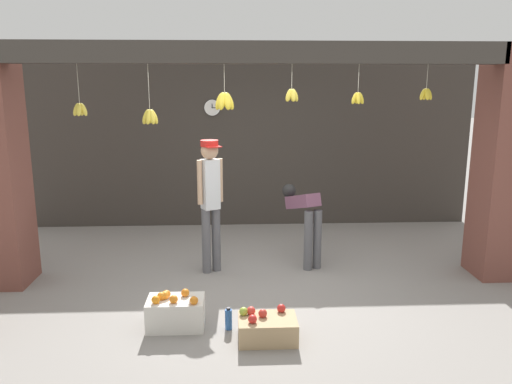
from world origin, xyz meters
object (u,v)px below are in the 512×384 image
object	(u,v)px
shopkeeper	(210,195)
water_bottle	(229,319)
fruit_crate_apples	(267,328)
wall_clock	(212,108)
worker_stooping	(305,215)
fruit_crate_oranges	(176,312)

from	to	relation	value
shopkeeper	water_bottle	size ratio (longest dim) A/B	7.49
fruit_crate_apples	wall_clock	bearing A→B (deg)	99.07
worker_stooping	fruit_crate_apples	distance (m)	2.19
wall_clock	water_bottle	bearing A→B (deg)	-85.87
fruit_crate_oranges	worker_stooping	bearing A→B (deg)	48.63
worker_stooping	water_bottle	world-z (taller)	worker_stooping
shopkeeper	worker_stooping	bearing A→B (deg)	162.89
worker_stooping	wall_clock	bearing A→B (deg)	99.46
fruit_crate_apples	water_bottle	size ratio (longest dim) A/B	2.42
worker_stooping	wall_clock	distance (m)	2.67
wall_clock	shopkeeper	bearing A→B (deg)	-88.86
water_bottle	wall_clock	world-z (taller)	wall_clock
worker_stooping	fruit_crate_apples	world-z (taller)	worker_stooping
fruit_crate_oranges	fruit_crate_apples	size ratio (longest dim) A/B	1.02
worker_stooping	fruit_crate_apples	size ratio (longest dim) A/B	1.85
fruit_crate_oranges	water_bottle	world-z (taller)	fruit_crate_oranges
fruit_crate_oranges	water_bottle	bearing A→B (deg)	-7.19
shopkeeper	wall_clock	bearing A→B (deg)	-116.38
shopkeeper	fruit_crate_apples	xyz separation A→B (m)	(0.59, -1.79, -0.89)
fruit_crate_oranges	water_bottle	size ratio (longest dim) A/B	2.46
fruit_crate_apples	water_bottle	distance (m)	0.43
worker_stooping	water_bottle	bearing A→B (deg)	-142.74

